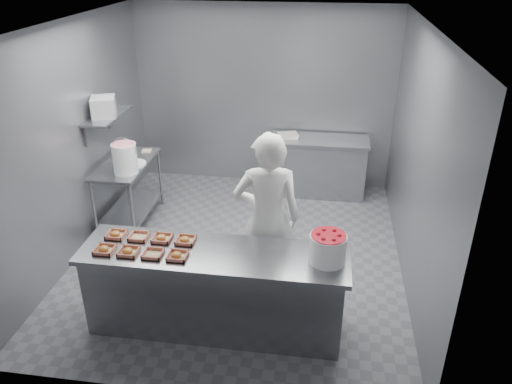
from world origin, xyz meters
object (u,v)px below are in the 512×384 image
tray_2 (153,254)px  appliance (103,107)px  worker (267,219)px  tray_7 (185,240)px  tray_4 (116,234)px  prep_table (128,183)px  glaze_bucket (125,158)px  tray_1 (128,251)px  service_counter (215,290)px  back_counter (318,166)px  tray_3 (177,256)px  tray_6 (162,238)px  tray_0 (104,249)px  strawberry_tub (328,247)px  tray_5 (139,236)px

tray_2 → appliance: 2.51m
worker → tray_2: bearing=28.1°
tray_7 → tray_4: bearing=180.0°
prep_table → glaze_bucket: size_ratio=2.52×
prep_table → tray_1: tray_1 is taller
tray_2 → tray_4: tray_4 is taller
service_counter → back_counter: (0.90, 3.25, -0.00)m
tray_3 → glaze_bucket: glaze_bucket is taller
back_counter → tray_1: tray_1 is taller
tray_6 → tray_0: bearing=-149.9°
tray_3 → appliance: appliance is taller
tray_3 → strawberry_tub: size_ratio=0.55×
back_counter → appliance: bearing=-153.3°
tray_2 → glaze_bucket: bearing=118.3°
tray_0 → tray_5: (0.24, 0.28, -0.00)m
tray_6 → tray_1: bearing=-130.8°
tray_6 → appliance: appliance is taller
tray_2 → strawberry_tub: size_ratio=0.55×
back_counter → tray_4: 3.69m
tray_4 → appliance: bearing=114.2°
tray_0 → appliance: bearing=111.2°
tray_2 → tray_7: bearing=49.6°
prep_table → tray_3: tray_3 is taller
tray_7 → tray_5: bearing=180.0°
tray_1 → glaze_bucket: 1.94m
tray_4 → appliance: appliance is taller
prep_table → worker: (2.09, -1.35, 0.37)m
tray_3 → tray_7: size_ratio=1.00×
tray_7 → back_counter: bearing=68.7°
tray_5 → tray_6: 0.24m
worker → glaze_bucket: size_ratio=4.05×
service_counter → prep_table: bearing=130.2°
glaze_bucket → appliance: appliance is taller
tray_0 → strawberry_tub: size_ratio=0.55×
back_counter → tray_1: size_ratio=8.01×
tray_0 → tray_1: size_ratio=1.00×
tray_0 → back_counter: bearing=60.3°
tray_7 → glaze_bucket: bearing=128.5°
back_counter → tray_5: 3.57m
prep_table → strawberry_tub: size_ratio=3.52×
prep_table → tray_4: size_ratio=6.40×
back_counter → tray_2: tray_2 is taller
tray_0 → strawberry_tub: bearing=4.0°
service_counter → tray_3: bearing=-156.2°
appliance → tray_4: bearing=-85.6°
service_counter → prep_table: size_ratio=2.17×
tray_0 → appliance: size_ratio=0.57×
prep_table → tray_4: 1.94m
tray_3 → tray_6: size_ratio=1.00×
service_counter → glaze_bucket: bearing=132.6°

